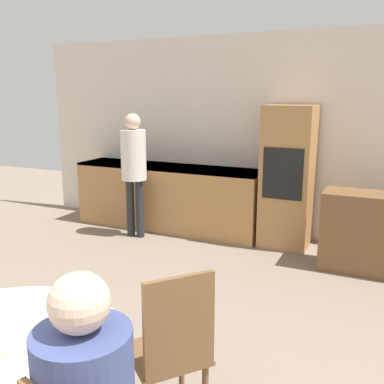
% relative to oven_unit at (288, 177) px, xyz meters
% --- Properties ---
extents(wall_back, '(7.16, 0.05, 2.60)m').
position_rel_oven_unit_xyz_m(wall_back, '(-0.23, 0.34, 0.44)').
color(wall_back, silver).
rests_on(wall_back, ground_plane).
extents(kitchen_counter, '(2.63, 0.60, 0.89)m').
position_rel_oven_unit_xyz_m(kitchen_counter, '(-1.65, -0.01, -0.40)').
color(kitchen_counter, '#AD7A47').
rests_on(kitchen_counter, ground_plane).
extents(oven_unit, '(0.58, 0.59, 1.72)m').
position_rel_oven_unit_xyz_m(oven_unit, '(0.00, 0.00, 0.00)').
color(oven_unit, '#AD7A47').
rests_on(oven_unit, ground_plane).
extents(sideboard, '(1.07, 0.45, 0.84)m').
position_rel_oven_unit_xyz_m(sideboard, '(1.03, -0.46, -0.44)').
color(sideboard, brown).
rests_on(sideboard, ground_plane).
extents(chair_far_right, '(0.56, 0.56, 0.97)m').
position_rel_oven_unit_xyz_m(chair_far_right, '(0.15, -3.33, -0.33)').
color(chair_far_right, brown).
rests_on(chair_far_right, ground_plane).
extents(person_standing, '(0.32, 0.32, 1.61)m').
position_rel_oven_unit_xyz_m(person_standing, '(-1.87, -0.51, 0.14)').
color(person_standing, '#262628').
rests_on(person_standing, ground_plane).
extents(bowl_near, '(0.15, 0.15, 0.04)m').
position_rel_oven_unit_xyz_m(bowl_near, '(-0.36, -3.93, -0.11)').
color(bowl_near, beige).
rests_on(bowl_near, dining_table).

